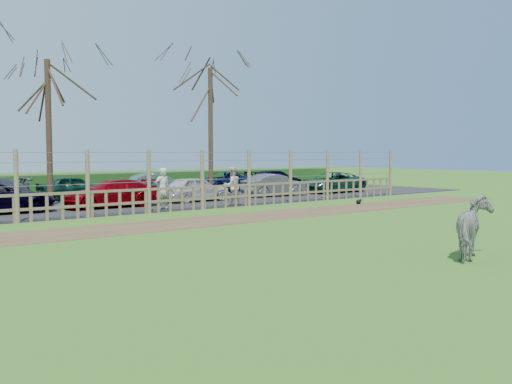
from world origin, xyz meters
TOP-DOWN VIEW (x-y plane):
  - ground at (0.00, 0.00)m, footprint 120.00×120.00m
  - dirt_strip at (0.00, 4.50)m, footprint 34.00×2.80m
  - asphalt at (0.00, 14.50)m, footprint 44.00×13.00m
  - hedge at (0.00, 21.50)m, footprint 46.00×2.00m
  - fence at (0.00, 8.00)m, footprint 30.16×0.16m
  - tree_mid at (-2.00, 13.50)m, footprint 4.80×4.80m
  - tree_right at (7.00, 14.00)m, footprint 4.80×4.80m
  - zebra at (1.15, -5.23)m, footprint 1.85×1.47m
  - visitor_a at (0.90, 8.55)m, footprint 0.64×0.43m
  - visitor_b at (4.39, 8.45)m, footprint 0.93×0.77m
  - crow at (9.42, 5.42)m, footprint 0.30×0.22m
  - car_3 at (-0.30, 10.91)m, footprint 4.15×1.72m
  - car_4 at (4.16, 11.16)m, footprint 3.58×1.58m
  - car_5 at (9.29, 11.29)m, footprint 3.74×1.57m
  - car_6 at (13.75, 11.30)m, footprint 4.33×2.02m
  - car_10 at (0.00, 16.03)m, footprint 3.56×1.50m
  - car_11 at (4.81, 16.18)m, footprint 3.78×1.74m
  - car_12 at (9.33, 16.10)m, footprint 4.52×2.47m
  - car_13 at (13.16, 15.71)m, footprint 4.22×1.91m

SIDE VIEW (x-z plane):
  - ground at x=0.00m, z-range 0.00..0.00m
  - dirt_strip at x=0.00m, z-range 0.00..0.01m
  - asphalt at x=0.00m, z-range 0.00..0.04m
  - crow at x=9.42m, z-range 0.00..0.24m
  - hedge at x=0.00m, z-range 0.00..1.10m
  - car_3 at x=-0.30m, z-range 0.04..1.24m
  - car_4 at x=4.16m, z-range 0.04..1.24m
  - car_5 at x=9.29m, z-range 0.04..1.24m
  - car_6 at x=13.75m, z-range 0.04..1.24m
  - car_10 at x=0.00m, z-range 0.04..1.24m
  - car_11 at x=4.81m, z-range 0.04..1.24m
  - car_12 at x=9.33m, z-range 0.04..1.24m
  - car_13 at x=13.16m, z-range 0.04..1.24m
  - zebra at x=1.15m, z-range 0.00..1.42m
  - fence at x=0.00m, z-range -0.45..2.05m
  - visitor_a at x=0.90m, z-range 0.04..1.76m
  - visitor_b at x=4.39m, z-range 0.04..1.76m
  - tree_mid at x=-2.00m, z-range 1.45..8.28m
  - tree_right at x=7.00m, z-range 1.57..8.92m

